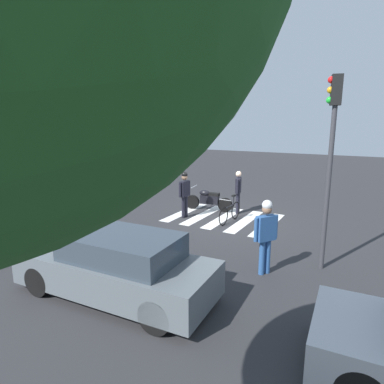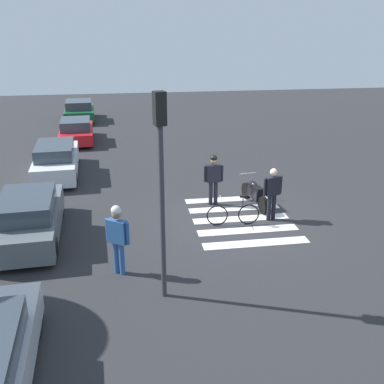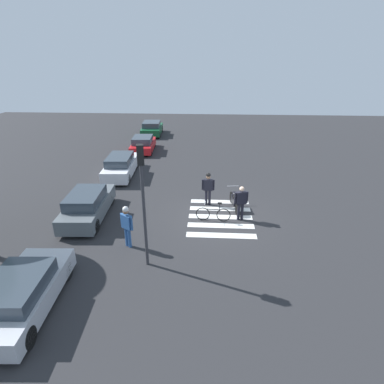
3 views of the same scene
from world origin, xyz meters
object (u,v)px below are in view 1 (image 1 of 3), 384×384
car_grey_coupe (117,266)px  traffic_light_pole (331,145)px  officer_by_motorcycle (185,191)px  police_motorcycle (209,200)px  pedestrian_bystander (266,231)px  officer_on_foot (238,189)px  leaning_bicycle (230,212)px

car_grey_coupe → traffic_light_pole: bearing=-134.8°
officer_by_motorcycle → car_grey_coupe: size_ratio=0.41×
police_motorcycle → traffic_light_pole: traffic_light_pole is taller
police_motorcycle → pedestrian_bystander: 6.24m
pedestrian_bystander → traffic_light_pole: traffic_light_pole is taller
officer_by_motorcycle → car_grey_coupe: (-1.85, 5.97, -0.40)m
police_motorcycle → officer_on_foot: 1.40m
officer_by_motorcycle → car_grey_coupe: 6.26m
leaning_bicycle → officer_on_foot: size_ratio=0.96×
pedestrian_bystander → traffic_light_pole: 2.61m
pedestrian_bystander → leaning_bicycle: bearing=-55.7°
officer_by_motorcycle → car_grey_coupe: bearing=107.2°
officer_by_motorcycle → pedestrian_bystander: pedestrian_bystander is taller
pedestrian_bystander → officer_on_foot: bearing=-61.5°
leaning_bicycle → car_grey_coupe: 6.27m
leaning_bicycle → pedestrian_bystander: (-2.48, 3.63, 0.74)m
officer_on_foot → traffic_light_pole: size_ratio=0.37×
police_motorcycle → leaning_bicycle: size_ratio=1.22×
leaning_bicycle → officer_by_motorcycle: 1.98m
police_motorcycle → pedestrian_bystander: (-3.96, 4.78, 0.67)m
leaning_bicycle → traffic_light_pole: traffic_light_pole is taller
car_grey_coupe → police_motorcycle: bearing=-78.6°
car_grey_coupe → officer_by_motorcycle: bearing=-72.8°
pedestrian_bystander → traffic_light_pole: bearing=-138.7°
officer_by_motorcycle → leaning_bicycle: bearing=-170.9°
officer_on_foot → officer_by_motorcycle: bearing=45.3°
officer_on_foot → pedestrian_bystander: 5.66m
police_motorcycle → car_grey_coupe: car_grey_coupe is taller
officer_on_foot → leaning_bicycle: bearing=99.0°
police_motorcycle → officer_by_motorcycle: bearing=76.2°
police_motorcycle → leaning_bicycle: (-1.47, 1.15, -0.07)m
pedestrian_bystander → car_grey_coupe: pedestrian_bystander is taller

